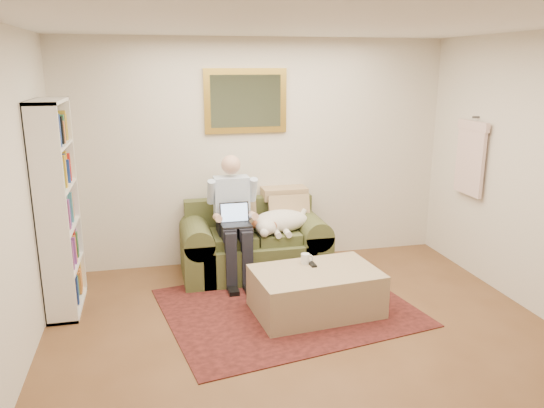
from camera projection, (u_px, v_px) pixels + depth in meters
name	position (u px, v px, depth m)	size (l,w,h in m)	color
room_shell	(314.00, 196.00, 4.15)	(4.51, 5.00, 2.61)	brown
rug	(287.00, 307.00, 5.17)	(2.29, 1.83, 0.01)	black
sofa	(254.00, 249.00, 5.99)	(1.61, 0.82, 0.97)	brown
seated_man	(234.00, 220.00, 5.69)	(0.53, 0.76, 1.36)	#8CAAD8
laptop	(235.00, 219.00, 5.62)	(0.31, 0.25, 0.23)	black
sleeping_dog	(281.00, 221.00, 5.89)	(0.66, 0.42, 0.25)	white
ottoman	(316.00, 291.00, 5.03)	(1.16, 0.74, 0.42)	tan
coffee_mug	(305.00, 259.00, 5.15)	(0.08, 0.08, 0.10)	white
tv_remote	(312.00, 264.00, 5.12)	(0.05, 0.15, 0.02)	black
bookshelf	(58.00, 208.00, 4.94)	(0.28, 0.80, 2.00)	white
wall_mirror	(246.00, 101.00, 5.96)	(0.94, 0.04, 0.72)	gold
hanging_shirt	(471.00, 154.00, 5.80)	(0.06, 0.52, 0.90)	beige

